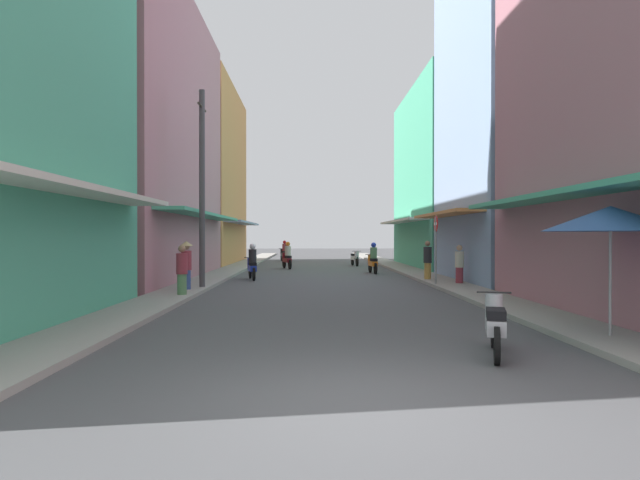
{
  "coord_description": "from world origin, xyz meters",
  "views": [
    {
      "loc": [
        -0.51,
        -5.93,
        1.88
      ],
      "look_at": [
        -0.11,
        14.98,
        1.74
      ],
      "focal_mm": 30.12,
      "sensor_mm": 36.0,
      "label": 1
    }
  ],
  "objects_px": {
    "motorbike_blue": "(252,264)",
    "motorbike_white": "(355,258)",
    "pedestrian_far": "(182,272)",
    "vendor_umbrella": "(610,219)",
    "street_sign_no_entry": "(436,241)",
    "pedestrian_crossing": "(428,261)",
    "pedestrian_foreground": "(186,264)",
    "motorbike_maroon": "(287,257)",
    "motorbike_orange": "(373,260)",
    "motorbike_silver": "(495,323)",
    "utility_pole": "(202,188)",
    "motorbike_black": "(284,252)",
    "pedestrian_midway": "(459,266)"
  },
  "relations": [
    {
      "from": "motorbike_blue",
      "to": "motorbike_silver",
      "type": "relative_size",
      "value": 1.01
    },
    {
      "from": "pedestrian_crossing",
      "to": "vendor_umbrella",
      "type": "bearing_deg",
      "value": -87.86
    },
    {
      "from": "pedestrian_midway",
      "to": "pedestrian_far",
      "type": "bearing_deg",
      "value": -158.08
    },
    {
      "from": "motorbike_blue",
      "to": "street_sign_no_entry",
      "type": "relative_size",
      "value": 0.67
    },
    {
      "from": "motorbike_maroon",
      "to": "vendor_umbrella",
      "type": "xyz_separation_m",
      "value": [
        6.68,
        -21.77,
        1.49
      ]
    },
    {
      "from": "motorbike_maroon",
      "to": "motorbike_blue",
      "type": "relative_size",
      "value": 0.98
    },
    {
      "from": "motorbike_black",
      "to": "motorbike_blue",
      "type": "height_order",
      "value": "same"
    },
    {
      "from": "street_sign_no_entry",
      "to": "pedestrian_crossing",
      "type": "bearing_deg",
      "value": 85.04
    },
    {
      "from": "motorbike_orange",
      "to": "pedestrian_foreground",
      "type": "xyz_separation_m",
      "value": [
        -7.32,
        -9.28,
        0.27
      ]
    },
    {
      "from": "pedestrian_foreground",
      "to": "street_sign_no_entry",
      "type": "height_order",
      "value": "street_sign_no_entry"
    },
    {
      "from": "motorbike_blue",
      "to": "vendor_umbrella",
      "type": "bearing_deg",
      "value": -60.48
    },
    {
      "from": "motorbike_blue",
      "to": "pedestrian_foreground",
      "type": "relative_size",
      "value": 1.03
    },
    {
      "from": "pedestrian_far",
      "to": "street_sign_no_entry",
      "type": "xyz_separation_m",
      "value": [
        8.56,
        3.5,
        0.91
      ]
    },
    {
      "from": "pedestrian_far",
      "to": "vendor_umbrella",
      "type": "bearing_deg",
      "value": -36.66
    },
    {
      "from": "utility_pole",
      "to": "vendor_umbrella",
      "type": "bearing_deg",
      "value": -45.78
    },
    {
      "from": "motorbike_silver",
      "to": "utility_pole",
      "type": "xyz_separation_m",
      "value": [
        -6.71,
        10.36,
        3.07
      ]
    },
    {
      "from": "pedestrian_far",
      "to": "pedestrian_midway",
      "type": "distance_m",
      "value": 10.28
    },
    {
      "from": "pedestrian_midway",
      "to": "motorbike_blue",
      "type": "bearing_deg",
      "value": 158.73
    },
    {
      "from": "pedestrian_foreground",
      "to": "pedestrian_midway",
      "type": "relative_size",
      "value": 1.11
    },
    {
      "from": "pedestrian_crossing",
      "to": "street_sign_no_entry",
      "type": "relative_size",
      "value": 0.64
    },
    {
      "from": "utility_pole",
      "to": "pedestrian_far",
      "type": "bearing_deg",
      "value": -92.52
    },
    {
      "from": "motorbike_maroon",
      "to": "pedestrian_far",
      "type": "xyz_separation_m",
      "value": [
        -2.55,
        -14.9,
        0.1
      ]
    },
    {
      "from": "pedestrian_midway",
      "to": "street_sign_no_entry",
      "type": "bearing_deg",
      "value": -161.2
    },
    {
      "from": "motorbike_maroon",
      "to": "motorbike_orange",
      "type": "xyz_separation_m",
      "value": [
        4.53,
        -4.01,
        0.0
      ]
    },
    {
      "from": "motorbike_orange",
      "to": "pedestrian_crossing",
      "type": "distance_m",
      "value": 5.39
    },
    {
      "from": "pedestrian_foreground",
      "to": "pedestrian_midway",
      "type": "height_order",
      "value": "pedestrian_foreground"
    },
    {
      "from": "motorbike_black",
      "to": "pedestrian_midway",
      "type": "xyz_separation_m",
      "value": [
        7.62,
        -20.53,
        0.07
      ]
    },
    {
      "from": "motorbike_maroon",
      "to": "pedestrian_foreground",
      "type": "height_order",
      "value": "pedestrian_foreground"
    },
    {
      "from": "motorbike_blue",
      "to": "pedestrian_crossing",
      "type": "height_order",
      "value": "pedestrian_crossing"
    },
    {
      "from": "motorbike_orange",
      "to": "pedestrian_foreground",
      "type": "height_order",
      "value": "pedestrian_foreground"
    },
    {
      "from": "motorbike_blue",
      "to": "motorbike_orange",
      "type": "height_order",
      "value": "same"
    },
    {
      "from": "pedestrian_foreground",
      "to": "vendor_umbrella",
      "type": "distance_m",
      "value": 12.77
    },
    {
      "from": "motorbike_orange",
      "to": "pedestrian_foreground",
      "type": "bearing_deg",
      "value": -128.27
    },
    {
      "from": "motorbike_white",
      "to": "utility_pole",
      "type": "xyz_separation_m",
      "value": [
        -6.65,
        -15.36,
        3.07
      ]
    },
    {
      "from": "pedestrian_foreground",
      "to": "pedestrian_far",
      "type": "height_order",
      "value": "pedestrian_foreground"
    },
    {
      "from": "motorbike_white",
      "to": "motorbike_maroon",
      "type": "bearing_deg",
      "value": -144.87
    },
    {
      "from": "motorbike_silver",
      "to": "utility_pole",
      "type": "distance_m",
      "value": 12.72
    },
    {
      "from": "motorbike_maroon",
      "to": "pedestrian_crossing",
      "type": "xyz_separation_m",
      "value": [
        6.2,
        -9.13,
        0.15
      ]
    },
    {
      "from": "motorbike_black",
      "to": "motorbike_orange",
      "type": "height_order",
      "value": "same"
    },
    {
      "from": "motorbike_blue",
      "to": "motorbike_white",
      "type": "bearing_deg",
      "value": 63.56
    },
    {
      "from": "pedestrian_foreground",
      "to": "pedestrian_far",
      "type": "distance_m",
      "value": 1.64
    },
    {
      "from": "pedestrian_far",
      "to": "vendor_umbrella",
      "type": "xyz_separation_m",
      "value": [
        9.23,
        -6.87,
        1.39
      ]
    },
    {
      "from": "vendor_umbrella",
      "to": "street_sign_no_entry",
      "type": "bearing_deg",
      "value": 93.69
    },
    {
      "from": "motorbike_silver",
      "to": "motorbike_white",
      "type": "bearing_deg",
      "value": 90.13
    },
    {
      "from": "utility_pole",
      "to": "street_sign_no_entry",
      "type": "height_order",
      "value": "utility_pole"
    },
    {
      "from": "motorbike_silver",
      "to": "motorbike_orange",
      "type": "xyz_separation_m",
      "value": [
        0.27,
        18.76,
        0.2
      ]
    },
    {
      "from": "vendor_umbrella",
      "to": "pedestrian_foreground",
      "type": "bearing_deg",
      "value": 138.11
    },
    {
      "from": "motorbike_maroon",
      "to": "street_sign_no_entry",
      "type": "bearing_deg",
      "value": -62.22
    },
    {
      "from": "motorbike_orange",
      "to": "pedestrian_far",
      "type": "distance_m",
      "value": 13.0
    },
    {
      "from": "pedestrian_crossing",
      "to": "vendor_umbrella",
      "type": "height_order",
      "value": "vendor_umbrella"
    }
  ]
}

